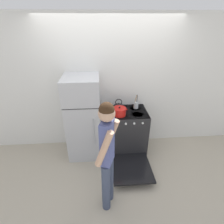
{
  "coord_description": "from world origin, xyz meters",
  "views": [
    {
      "loc": [
        -0.2,
        -3.18,
        2.4
      ],
      "look_at": [
        -0.0,
        -0.46,
        0.96
      ],
      "focal_mm": 28.0,
      "sensor_mm": 36.0,
      "label": 1
    }
  ],
  "objects_px": {
    "refrigerator": "(84,118)",
    "stove_range": "(127,132)",
    "utensil_jar": "(136,105)",
    "dutch_oven_pot": "(119,111)",
    "tea_kettle": "(119,106)",
    "person": "(107,154)"
  },
  "relations": [
    {
      "from": "refrigerator",
      "to": "stove_range",
      "type": "distance_m",
      "value": 0.89
    },
    {
      "from": "refrigerator",
      "to": "utensil_jar",
      "type": "relative_size",
      "value": 5.64
    },
    {
      "from": "stove_range",
      "to": "utensil_jar",
      "type": "bearing_deg",
      "value": 42.2
    },
    {
      "from": "dutch_oven_pot",
      "to": "utensil_jar",
      "type": "distance_m",
      "value": 0.43
    },
    {
      "from": "stove_range",
      "to": "dutch_oven_pot",
      "type": "relative_size",
      "value": 4.65
    },
    {
      "from": "dutch_oven_pot",
      "to": "tea_kettle",
      "type": "bearing_deg",
      "value": 86.9
    },
    {
      "from": "stove_range",
      "to": "utensil_jar",
      "type": "xyz_separation_m",
      "value": [
        0.18,
        0.17,
        0.52
      ]
    },
    {
      "from": "stove_range",
      "to": "tea_kettle",
      "type": "xyz_separation_m",
      "value": [
        -0.15,
        0.16,
        0.5
      ]
    },
    {
      "from": "utensil_jar",
      "to": "person",
      "type": "xyz_separation_m",
      "value": [
        -0.62,
        -1.32,
        -0.03
      ]
    },
    {
      "from": "refrigerator",
      "to": "dutch_oven_pot",
      "type": "xyz_separation_m",
      "value": [
        0.65,
        -0.11,
        0.17
      ]
    },
    {
      "from": "tea_kettle",
      "to": "stove_range",
      "type": "bearing_deg",
      "value": -46.58
    },
    {
      "from": "stove_range",
      "to": "refrigerator",
      "type": "bearing_deg",
      "value": 178.13
    },
    {
      "from": "refrigerator",
      "to": "person",
      "type": "distance_m",
      "value": 1.25
    },
    {
      "from": "stove_range",
      "to": "dutch_oven_pot",
      "type": "height_order",
      "value": "dutch_oven_pot"
    },
    {
      "from": "refrigerator",
      "to": "person",
      "type": "bearing_deg",
      "value": -72.02
    },
    {
      "from": "dutch_oven_pot",
      "to": "stove_range",
      "type": "bearing_deg",
      "value": 27.2
    },
    {
      "from": "tea_kettle",
      "to": "person",
      "type": "bearing_deg",
      "value": -102.23
    },
    {
      "from": "stove_range",
      "to": "dutch_oven_pot",
      "type": "xyz_separation_m",
      "value": [
        -0.17,
        -0.09,
        0.52
      ]
    },
    {
      "from": "person",
      "to": "tea_kettle",
      "type": "bearing_deg",
      "value": 7.95
    },
    {
      "from": "tea_kettle",
      "to": "person",
      "type": "relative_size",
      "value": 0.13
    },
    {
      "from": "tea_kettle",
      "to": "utensil_jar",
      "type": "height_order",
      "value": "utensil_jar"
    },
    {
      "from": "dutch_oven_pot",
      "to": "person",
      "type": "bearing_deg",
      "value": -104.27
    }
  ]
}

